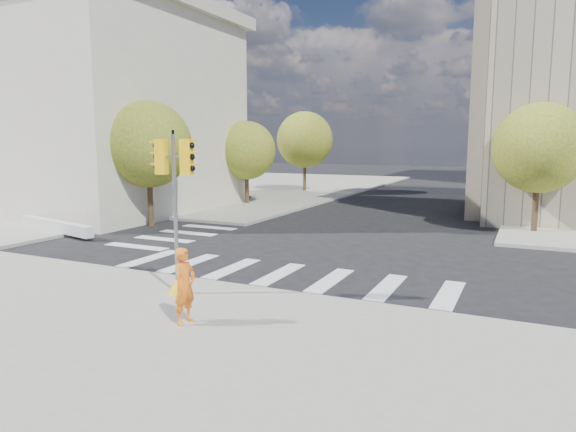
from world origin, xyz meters
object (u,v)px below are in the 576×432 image
object	(u,v)px
lamp_near	(550,137)
lamp_far	(544,139)
photographer	(185,286)
planter_wall	(55,226)
traffic_signal	(176,226)

from	to	relation	value
lamp_near	lamp_far	xyz separation A→B (m)	(0.00, 14.00, 0.00)
photographer	planter_wall	size ratio (longest dim) A/B	0.30
lamp_far	traffic_signal	world-z (taller)	lamp_far
lamp_near	lamp_far	bearing A→B (deg)	90.00
traffic_signal	photographer	size ratio (longest dim) A/B	2.52
lamp_near	traffic_signal	world-z (taller)	lamp_near
photographer	planter_wall	distance (m)	15.21
traffic_signal	photographer	xyz separation A→B (m)	(1.63, -1.84, -1.01)
traffic_signal	photographer	distance (m)	2.66
photographer	lamp_far	bearing A→B (deg)	-9.41
lamp_near	traffic_signal	size ratio (longest dim) A/B	1.81
photographer	planter_wall	xyz separation A→B (m)	(-13.16, 7.59, -0.64)
lamp_far	planter_wall	world-z (taller)	lamp_far
lamp_far	photographer	size ratio (longest dim) A/B	4.54
traffic_signal	planter_wall	world-z (taller)	traffic_signal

